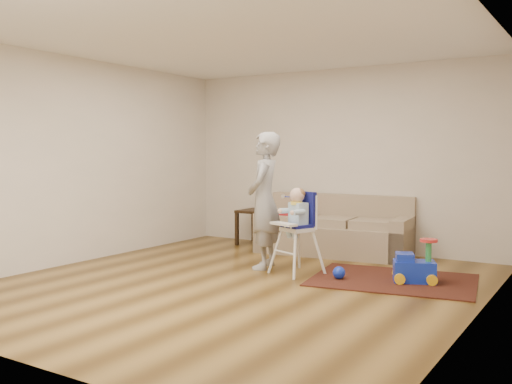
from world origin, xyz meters
The scene contains 9 objects.
ground centered at (0.00, 0.00, 0.00)m, with size 5.50×5.50×0.00m, color #472F0F.
room_envelope centered at (0.00, 0.53, 1.88)m, with size 5.04×5.52×2.72m.
sofa centered at (0.13, 2.30, 0.42)m, with size 2.24×1.09×0.84m.
side_table centered at (-1.25, 2.46, 0.27)m, with size 0.55×0.55×0.55m, color black, non-canonical shape.
area_rug centered at (1.41, 1.09, 0.01)m, with size 1.79×1.34×0.01m, color black.
ride_on_toy centered at (1.65, 1.10, 0.26)m, with size 0.45×0.32×0.49m, color #132DC3, non-canonical shape.
toy_ball centered at (0.88, 0.78, 0.09)m, with size 0.14×0.14×0.14m, color #132DC3.
high_chair centered at (0.31, 0.83, 0.50)m, with size 0.63×0.63×1.05m.
adult centered at (-0.20, 0.92, 0.86)m, with size 0.62×0.41×1.71m, color gray.
Camera 1 is at (3.48, -5.16, 1.46)m, focal length 40.00 mm.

